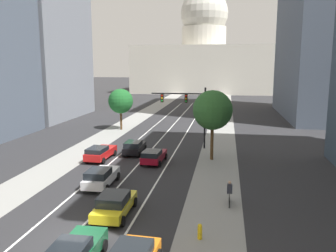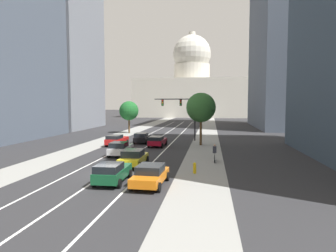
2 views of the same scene
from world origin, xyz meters
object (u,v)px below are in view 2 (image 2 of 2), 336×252
(car_orange, at_px, (150,175))
(street_tree_far_right, at_px, (201,108))
(car_red, at_px, (117,140))
(car_crimson, at_px, (157,141))
(car_white, at_px, (120,148))
(fire_hydrant, at_px, (195,168))
(capitol_building, at_px, (192,89))
(car_green, at_px, (112,172))
(street_tree_mid_left, at_px, (129,111))
(car_yellow, at_px, (134,157))
(car_black, at_px, (142,138))
(traffic_signal_mast, at_px, (183,109))
(cyclist, at_px, (215,153))

(car_orange, xyz_separation_m, street_tree_far_right, (2.76, 20.91, 4.36))
(car_red, height_order, car_crimson, car_red)
(car_white, xyz_separation_m, fire_hydrant, (8.48, -7.39, -0.32))
(capitol_building, bearing_deg, car_red, -92.64)
(car_green, relative_size, street_tree_mid_left, 0.69)
(fire_hydrant, height_order, street_tree_mid_left, street_tree_mid_left)
(capitol_building, relative_size, fire_hydrant, 51.28)
(car_crimson, xyz_separation_m, street_tree_mid_left, (-8.50, 17.06, 3.50))
(car_white, relative_size, car_crimson, 1.11)
(car_red, xyz_separation_m, car_yellow, (5.65, -12.67, 0.00))
(car_green, relative_size, street_tree_far_right, 0.60)
(car_white, relative_size, car_red, 0.99)
(car_orange, xyz_separation_m, car_crimson, (-2.83, 18.57, 0.01))
(car_orange, distance_m, car_black, 22.50)
(street_tree_mid_left, bearing_deg, traffic_signal_mast, -41.77)
(car_black, height_order, car_white, car_white)
(capitol_building, xyz_separation_m, street_tree_far_right, (6.99, -90.07, -6.67))
(car_black, bearing_deg, fire_hydrant, -156.13)
(car_black, relative_size, car_yellow, 0.95)
(car_yellow, xyz_separation_m, fire_hydrant, (5.66, -2.23, -0.31))
(capitol_building, distance_m, street_tree_mid_left, 76.05)
(car_crimson, bearing_deg, street_tree_mid_left, 29.18)
(car_red, xyz_separation_m, street_tree_far_right, (11.23, 1.99, 4.33))
(car_yellow, bearing_deg, car_crimson, -0.62)
(traffic_signal_mast, distance_m, street_tree_mid_left, 15.00)
(car_green, xyz_separation_m, fire_hydrant, (5.66, 3.80, -0.33))
(capitol_building, xyz_separation_m, car_red, (-4.24, -92.06, -11.00))
(car_crimson, distance_m, street_tree_mid_left, 19.38)
(cyclist, bearing_deg, car_orange, 153.93)
(car_black, bearing_deg, street_tree_mid_left, 20.71)
(capitol_building, distance_m, car_crimson, 93.08)
(car_orange, xyz_separation_m, car_yellow, (-2.82, 6.26, 0.03))
(car_white, xyz_separation_m, car_green, (2.82, -11.18, 0.00))
(car_crimson, distance_m, car_yellow, 12.31)
(car_green, relative_size, traffic_signal_mast, 0.60)
(car_orange, distance_m, car_green, 2.83)
(car_red, xyz_separation_m, car_crimson, (5.64, -0.36, -0.02))
(car_crimson, bearing_deg, car_yellow, -177.24)
(car_yellow, distance_m, street_tree_mid_left, 30.78)
(car_black, xyz_separation_m, car_green, (2.82, -21.56, 0.01))
(car_yellow, bearing_deg, car_white, 27.98)
(street_tree_far_right, bearing_deg, car_yellow, -110.84)
(traffic_signal_mast, relative_size, fire_hydrant, 7.75)
(fire_hydrant, xyz_separation_m, cyclist, (1.65, 5.21, 0.39))
(car_orange, height_order, car_black, car_black)
(street_tree_mid_left, bearing_deg, cyclist, -59.06)
(car_crimson, bearing_deg, cyclist, -139.19)
(capitol_building, bearing_deg, car_yellow, -89.23)
(car_black, xyz_separation_m, car_crimson, (2.80, -3.21, -0.03))
(car_crimson, relative_size, fire_hydrant, 4.61)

